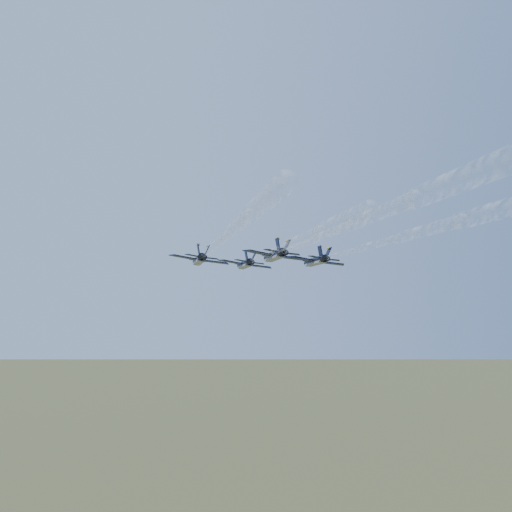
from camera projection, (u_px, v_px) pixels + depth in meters
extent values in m
cylinder|color=black|center=(245.00, 264.00, 129.98)|extent=(2.21, 12.54, 1.80)
cone|color=black|center=(240.00, 266.00, 137.28)|extent=(1.88, 2.51, 1.80)
ellipsoid|color=black|center=(243.00, 263.00, 133.17)|extent=(1.09, 2.29, 0.89)
cube|color=gray|center=(245.00, 267.00, 129.91)|extent=(1.82, 11.25, 0.61)
cube|color=black|center=(232.00, 262.00, 128.66)|extent=(6.06, 4.41, 0.91)
cube|color=#DFB30B|center=(231.00, 262.00, 130.24)|extent=(5.16, 1.78, 0.93)
cube|color=black|center=(259.00, 266.00, 129.80)|extent=(6.13, 4.68, 0.91)
cube|color=#DFB30B|center=(258.00, 266.00, 131.37)|extent=(5.07, 2.10, 0.93)
cube|color=black|center=(241.00, 261.00, 123.80)|extent=(2.81, 2.26, 0.46)
cube|color=black|center=(258.00, 263.00, 124.50)|extent=(2.84, 2.37, 0.46)
cube|color=black|center=(246.00, 256.00, 124.80)|extent=(0.65, 2.09, 2.44)
cube|color=black|center=(253.00, 257.00, 125.08)|extent=(1.27, 2.11, 2.27)
cylinder|color=black|center=(248.00, 262.00, 123.42)|extent=(1.20, 1.17, 1.17)
cylinder|color=black|center=(252.00, 262.00, 123.57)|extent=(1.20, 1.17, 1.17)
cylinder|color=black|center=(199.00, 259.00, 117.14)|extent=(2.21, 12.54, 1.80)
cone|color=black|center=(196.00, 262.00, 124.44)|extent=(1.88, 2.51, 1.80)
ellipsoid|color=black|center=(198.00, 258.00, 120.33)|extent=(1.09, 2.29, 0.89)
cube|color=gray|center=(199.00, 262.00, 117.07)|extent=(1.82, 11.25, 0.61)
cube|color=black|center=(184.00, 257.00, 115.82)|extent=(6.06, 4.41, 0.91)
cube|color=#DFB30B|center=(183.00, 257.00, 117.40)|extent=(5.16, 1.78, 0.93)
cube|color=black|center=(215.00, 262.00, 116.96)|extent=(6.13, 4.68, 0.91)
cube|color=#DFB30B|center=(214.00, 262.00, 118.53)|extent=(5.07, 2.10, 0.93)
cube|color=black|center=(192.00, 255.00, 110.96)|extent=(2.81, 2.26, 0.46)
cube|color=black|center=(212.00, 259.00, 111.66)|extent=(2.84, 2.37, 0.46)
cube|color=black|center=(199.00, 250.00, 111.96)|extent=(0.65, 2.09, 2.44)
cube|color=black|center=(207.00, 251.00, 112.24)|extent=(1.27, 2.11, 2.27)
cylinder|color=black|center=(200.00, 257.00, 110.58)|extent=(1.20, 1.17, 1.17)
cylinder|color=black|center=(204.00, 258.00, 110.73)|extent=(1.20, 1.17, 1.17)
cylinder|color=black|center=(316.00, 261.00, 120.78)|extent=(2.21, 12.54, 1.80)
cone|color=black|center=(306.00, 263.00, 128.08)|extent=(1.88, 2.51, 1.80)
ellipsoid|color=black|center=(312.00, 260.00, 123.97)|extent=(1.09, 2.29, 0.89)
cube|color=gray|center=(315.00, 264.00, 120.71)|extent=(1.82, 11.25, 0.61)
cube|color=black|center=(302.00, 259.00, 119.47)|extent=(6.06, 4.41, 0.91)
cube|color=#DFB30B|center=(300.00, 259.00, 121.04)|extent=(5.16, 1.78, 0.93)
cube|color=black|center=(331.00, 263.00, 120.60)|extent=(6.13, 4.68, 0.91)
cube|color=#DFB30B|center=(329.00, 263.00, 122.18)|extent=(5.07, 2.10, 0.93)
cube|color=black|center=(315.00, 257.00, 114.60)|extent=(2.81, 2.26, 0.46)
cube|color=black|center=(334.00, 260.00, 115.30)|extent=(2.84, 2.37, 0.46)
cube|color=black|center=(320.00, 252.00, 115.60)|extent=(0.65, 2.09, 2.44)
cube|color=black|center=(328.00, 253.00, 115.89)|extent=(1.27, 2.11, 2.27)
cylinder|color=black|center=(323.00, 258.00, 114.22)|extent=(1.20, 1.17, 1.17)
cylinder|color=black|center=(327.00, 259.00, 114.37)|extent=(1.20, 1.17, 1.17)
cylinder|color=black|center=(275.00, 255.00, 107.49)|extent=(2.21, 12.54, 1.80)
cone|color=black|center=(266.00, 258.00, 114.79)|extent=(1.88, 2.51, 1.80)
ellipsoid|color=black|center=(271.00, 254.00, 110.68)|extent=(1.09, 2.29, 0.89)
cube|color=gray|center=(274.00, 258.00, 107.42)|extent=(1.82, 11.25, 0.61)
cube|color=black|center=(259.00, 253.00, 106.17)|extent=(6.06, 4.41, 0.91)
cube|color=#DFB30B|center=(257.00, 253.00, 107.75)|extent=(5.16, 1.78, 0.93)
cube|color=black|center=(292.00, 258.00, 107.31)|extent=(6.13, 4.68, 0.91)
cube|color=#DFB30B|center=(290.00, 258.00, 108.88)|extent=(5.07, 2.10, 0.93)
cube|color=black|center=(271.00, 251.00, 101.31)|extent=(2.81, 2.26, 0.46)
cube|color=black|center=(293.00, 254.00, 102.01)|extent=(2.84, 2.37, 0.46)
cube|color=black|center=(278.00, 245.00, 102.31)|extent=(0.65, 2.09, 2.44)
cube|color=black|center=(286.00, 246.00, 102.59)|extent=(1.27, 2.11, 2.27)
cylinder|color=black|center=(281.00, 252.00, 100.93)|extent=(1.20, 1.17, 1.17)
cylinder|color=black|center=(285.00, 253.00, 101.08)|extent=(1.20, 1.17, 1.17)
cylinder|color=white|center=(258.00, 259.00, 115.15)|extent=(1.53, 17.66, 0.96)
cylinder|color=white|center=(276.00, 251.00, 98.88)|extent=(1.89, 17.67, 1.32)
cylinder|color=white|center=(302.00, 240.00, 82.61)|extent=(2.31, 17.69, 1.74)
cylinder|color=white|center=(341.00, 224.00, 66.33)|extent=(2.80, 17.70, 2.23)
cylinder|color=white|center=(207.00, 253.00, 102.31)|extent=(1.53, 17.66, 0.96)
cylinder|color=white|center=(219.00, 243.00, 86.04)|extent=(1.89, 17.67, 1.32)
cylinder|color=white|center=(236.00, 228.00, 69.76)|extent=(2.31, 17.69, 1.74)
cylinder|color=white|center=(264.00, 205.00, 53.49)|extent=(2.80, 17.70, 2.23)
cylinder|color=white|center=(339.00, 255.00, 105.96)|extent=(1.53, 17.66, 0.96)
cylinder|color=white|center=(375.00, 245.00, 89.68)|extent=(1.89, 17.67, 1.32)
cylinder|color=white|center=(426.00, 232.00, 73.41)|extent=(2.31, 17.69, 1.74)
cylinder|color=white|center=(506.00, 211.00, 57.14)|extent=(2.80, 17.70, 2.23)
cylinder|color=white|center=(295.00, 247.00, 92.66)|extent=(1.53, 17.66, 0.96)
cylinder|color=white|center=(328.00, 235.00, 76.39)|extent=(1.89, 17.67, 1.32)
cylinder|color=white|center=(377.00, 216.00, 60.11)|extent=(2.31, 17.69, 1.74)
cylinder|color=white|center=(463.00, 182.00, 43.84)|extent=(2.80, 17.70, 2.23)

